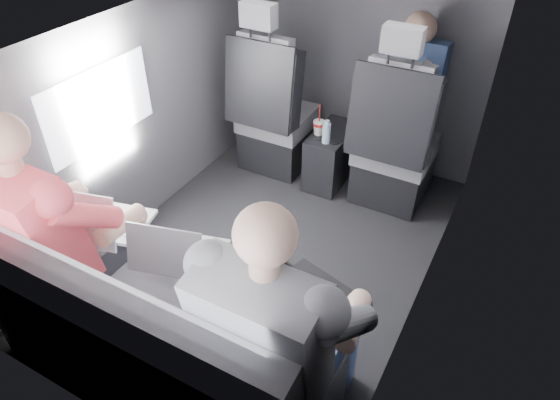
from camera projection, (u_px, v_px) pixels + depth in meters
The scene contains 20 objects.
floor at pixel (272, 250), 3.10m from camera, with size 2.60×2.60×0.00m, color black.
ceiling at pixel (269, 33), 2.28m from camera, with size 2.60×2.60×0.00m, color #B2B2AD.
panel_left at pixel (142, 120), 3.04m from camera, with size 0.02×2.60×1.35m, color #56565B.
panel_right at pixel (436, 207), 2.35m from camera, with size 0.02×2.60×1.35m, color #56565B.
panel_front at pixel (359, 73), 3.60m from camera, with size 1.80×0.02×1.35m, color #56565B.
panel_back at pixel (91, 328), 1.78m from camera, with size 1.80×0.02×1.35m, color #56565B.
side_window at pixel (100, 106), 2.68m from camera, with size 0.02×0.75×0.42m, color white.
seatbelt at pixel (394, 105), 2.91m from camera, with size 0.05×0.01×0.65m, color black.
front_seat_left at pixel (274, 119), 3.62m from camera, with size 0.52×0.58×1.26m.
front_seat_right at pixel (393, 151), 3.27m from camera, with size 0.52×0.58×1.26m.
center_console at pixel (331, 156), 3.59m from camera, with size 0.24×0.48×0.41m.
rear_bench at pixel (151, 344), 2.17m from camera, with size 1.60×0.57×0.92m.
soda_cup at pixel (319, 127), 3.40m from camera, with size 0.08×0.08×0.24m.
water_bottle at pixel (326, 133), 3.31m from camera, with size 0.06×0.06×0.16m.
laptop_white at pixel (99, 221), 2.32m from camera, with size 0.42×0.42×0.27m.
laptop_silver at pixel (180, 252), 2.16m from camera, with size 0.38×0.37×0.24m.
laptop_black at pixel (310, 299), 1.94m from camera, with size 0.42×0.42×0.26m.
passenger_rear_left at pixel (63, 234), 2.22m from camera, with size 0.55×0.66×1.29m.
passenger_rear_right at pixel (282, 331), 1.80m from camera, with size 0.54×0.66×1.29m.
passenger_front_right at pixel (411, 86), 3.25m from camera, with size 0.39×0.39×0.79m.
Camera 1 is at (1.14, -1.98, 2.12)m, focal length 32.00 mm.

